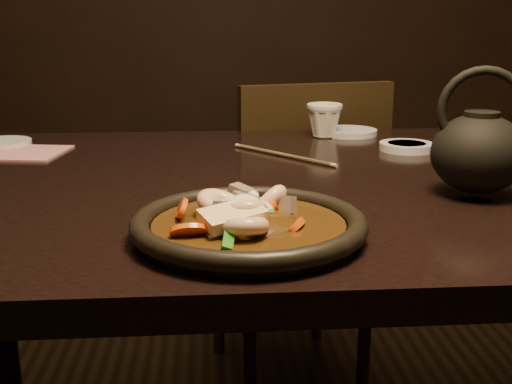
{
  "coord_description": "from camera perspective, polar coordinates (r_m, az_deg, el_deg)",
  "views": [
    {
      "loc": [
        -0.24,
        -1.0,
        1.0
      ],
      "look_at": [
        -0.19,
        -0.27,
        0.8
      ],
      "focal_mm": 45.0,
      "sensor_mm": 36.0,
      "label": 1
    }
  ],
  "objects": [
    {
      "name": "table",
      "position": [
        1.08,
        8.87,
        -2.51
      ],
      "size": [
        1.6,
        0.9,
        0.75
      ],
      "color": "black",
      "rests_on": "floor"
    },
    {
      "name": "chair",
      "position": [
        1.71,
        3.7,
        -3.12
      ],
      "size": [
        0.48,
        0.48,
        0.85
      ],
      "rotation": [
        0.0,
        0.0,
        3.37
      ],
      "color": "black",
      "rests_on": "floor"
    },
    {
      "name": "plate",
      "position": [
        0.75,
        -0.65,
        -3.05
      ],
      "size": [
        0.28,
        0.28,
        0.03
      ],
      "color": "black",
      "rests_on": "table"
    },
    {
      "name": "stirfry",
      "position": [
        0.75,
        -0.97,
        -2.32
      ],
      "size": [
        0.17,
        0.18,
        0.06
      ],
      "color": "#361F09",
      "rests_on": "plate"
    },
    {
      "name": "soy_dish",
      "position": [
        1.28,
        13.25,
        3.95
      ],
      "size": [
        0.11,
        0.11,
        0.01
      ],
      "primitive_type": "cylinder",
      "color": "silver",
      "rests_on": "table"
    },
    {
      "name": "saucer_left",
      "position": [
        1.39,
        -21.66,
        4.06
      ],
      "size": [
        0.12,
        0.12,
        0.01
      ],
      "primitive_type": "cylinder",
      "color": "silver",
      "rests_on": "table"
    },
    {
      "name": "saucer_right",
      "position": [
        1.43,
        8.26,
        5.3
      ],
      "size": [
        0.12,
        0.12,
        0.01
      ],
      "primitive_type": "cylinder",
      "color": "silver",
      "rests_on": "table"
    },
    {
      "name": "tea_cup",
      "position": [
        1.39,
        6.08,
        6.45
      ],
      "size": [
        0.08,
        0.08,
        0.08
      ],
      "primitive_type": "imported",
      "rotation": [
        0.0,
        0.0,
        0.07
      ],
      "color": "beige",
      "rests_on": "table"
    },
    {
      "name": "chopsticks",
      "position": [
        1.19,
        2.4,
        3.32
      ],
      "size": [
        0.17,
        0.2,
        0.01
      ],
      "rotation": [
        0.0,
        0.0,
        0.69
      ],
      "color": "tan",
      "rests_on": "table"
    },
    {
      "name": "napkin",
      "position": [
        1.29,
        -19.89,
        3.3
      ],
      "size": [
        0.16,
        0.16,
        0.0
      ],
      "primitive_type": "cube",
      "rotation": [
        0.0,
        0.0,
        -0.16
      ],
      "color": "#B46F6F",
      "rests_on": "table"
    },
    {
      "name": "teapot",
      "position": [
        0.97,
        19.24,
        3.63
      ],
      "size": [
        0.16,
        0.13,
        0.18
      ],
      "rotation": [
        0.0,
        0.0,
        -0.22
      ],
      "color": "black",
      "rests_on": "table"
    }
  ]
}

